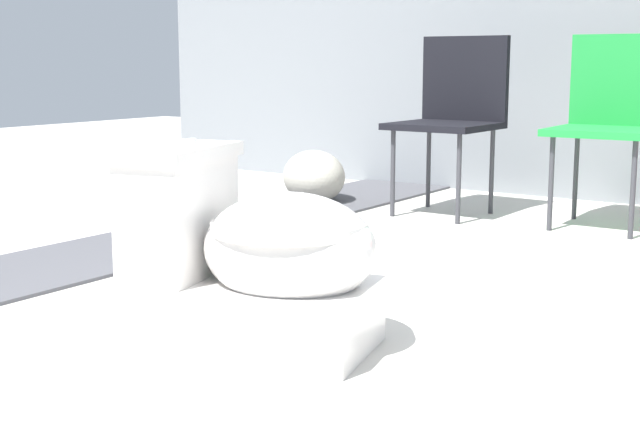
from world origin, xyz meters
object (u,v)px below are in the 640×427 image
(toilet, at_px, (254,261))
(folding_chair_middle, at_px, (613,109))
(boulder_near, at_px, (314,176))
(folding_chair_left, at_px, (454,105))

(toilet, xyz_separation_m, folding_chair_middle, (0.23, 2.21, 0.29))
(toilet, bearing_deg, boulder_near, 107.22)
(folding_chair_left, distance_m, folding_chair_middle, 0.72)
(toilet, height_order, folding_chair_middle, folding_chair_middle)
(toilet, distance_m, boulder_near, 2.33)
(folding_chair_middle, xyz_separation_m, boulder_near, (-1.43, -0.22, -0.38))
(toilet, xyz_separation_m, boulder_near, (-1.20, 2.00, -0.09))
(folding_chair_middle, distance_m, boulder_near, 1.50)
(folding_chair_left, distance_m, boulder_near, 0.82)
(folding_chair_left, bearing_deg, toilet, 14.39)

